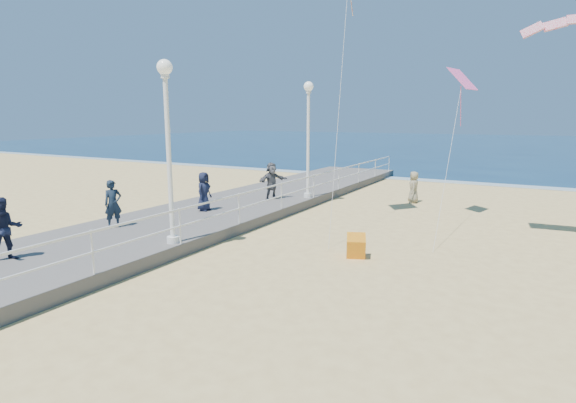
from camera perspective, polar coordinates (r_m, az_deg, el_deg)
The scene contains 14 objects.
ground at distance 11.28m, azimuth 6.24°, elevation -10.83°, with size 160.00×160.00×0.00m, color #E8C879.
ocean at distance 74.92m, azimuth 26.26°, elevation 6.39°, with size 160.00×90.00×0.05m, color #0C2B4D.
surf_line at distance 30.74m, azimuth 21.42°, elevation 2.24°, with size 160.00×1.20×0.04m, color silver.
boardwalk at distance 15.57m, azimuth -20.12°, elevation -4.60°, with size 5.00×44.00×0.40m, color slate.
railing at distance 13.60m, azimuth -13.63°, elevation -1.84°, with size 0.05×42.00×0.55m.
lamp_post_mid at distance 13.51m, azimuth -15.02°, elevation 8.35°, with size 0.44×0.44×5.32m.
lamp_post_far at distance 20.93m, azimuth 2.58°, elevation 9.37°, with size 0.44×0.44×5.32m.
spectator_0 at distance 16.39m, azimuth -21.33°, elevation -0.29°, with size 0.60×0.39×1.64m, color #162332.
spectator_4 at distance 18.38m, azimuth -10.63°, elevation 1.27°, with size 0.77×0.50×1.57m, color #171C32.
spectator_5 at distance 20.65m, azimuth -2.09°, elevation 2.64°, with size 1.58×0.50×1.70m, color #56575B.
spectator_7 at distance 13.88m, azimuth -32.28°, elevation -2.98°, with size 0.82×0.64×1.69m, color #191F37.
beach_walker_c at distance 22.73m, azimuth 15.67°, elevation 1.76°, with size 0.75×0.49×1.54m, color gray.
box_kite at distance 13.55m, azimuth 8.62°, elevation -5.84°, with size 0.55×0.55×0.60m, color #DE4E0D.
kite_diamond_pink at distance 19.42m, azimuth 21.29°, elevation 14.30°, with size 1.18×1.18×0.02m, color #FD5DAB.
Camera 1 is at (4.04, -9.69, 4.11)m, focal length 28.00 mm.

